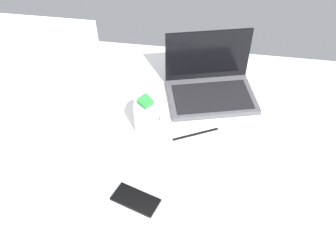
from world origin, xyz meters
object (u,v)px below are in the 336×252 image
snack_cup (148,117)px  cell_phone (136,200)px  laptop (210,85)px  pillow (26,51)px

snack_cup → cell_phone: bearing=-86.7°
cell_phone → snack_cup: bearing=-158.5°
laptop → snack_cup: (-19.91, -23.02, 1.51)cm
cell_phone → pillow: 86.04cm
laptop → cell_phone: 56.28cm
snack_cup → pillow: size_ratio=0.27×
snack_cup → cell_phone: 30.64cm
snack_cup → pillow: 66.22cm
laptop → cell_phone: bearing=-124.5°
laptop → pillow: (-78.39, 8.03, 2.09)cm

